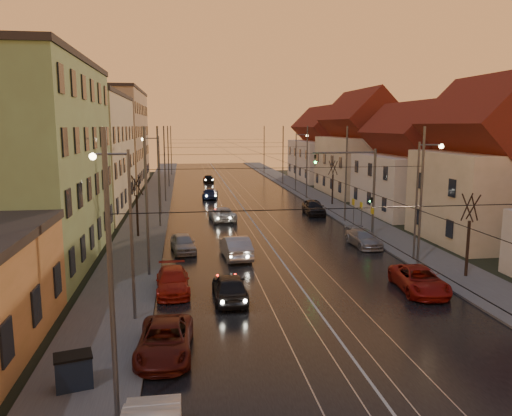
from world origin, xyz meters
name	(u,v)px	position (x,y,z in m)	size (l,w,h in m)	color
ground	(330,327)	(0.00, 0.00, 0.00)	(160.00, 160.00, 0.00)	black
road	(237,199)	(0.00, 40.00, 0.02)	(16.00, 120.00, 0.04)	black
sidewalk_left	(154,201)	(-10.00, 40.00, 0.07)	(4.00, 120.00, 0.15)	#4C4C4C
sidewalk_right	(315,197)	(10.00, 40.00, 0.07)	(4.00, 120.00, 0.15)	#4C4C4C
tram_rail_0	(219,199)	(-2.20, 40.00, 0.06)	(0.06, 120.00, 0.03)	gray
tram_rail_1	(230,199)	(-0.77, 40.00, 0.06)	(0.06, 120.00, 0.03)	gray
tram_rail_2	(243,199)	(0.77, 40.00, 0.06)	(0.06, 120.00, 0.03)	gray
tram_rail_3	(254,199)	(2.20, 40.00, 0.06)	(0.06, 120.00, 0.03)	gray
apartment_left_1	(13,165)	(-17.50, 14.00, 6.50)	(10.00, 18.00, 13.00)	#73915C
apartment_left_2	(77,155)	(-17.50, 34.00, 6.00)	(10.00, 20.00, 12.00)	beige
apartment_left_3	(109,139)	(-17.50, 58.00, 7.00)	(10.00, 24.00, 14.00)	#9A8963
house_right_1	(487,172)	(17.00, 15.00, 5.45)	(8.67, 10.20, 10.80)	beige
house_right_2	(412,169)	(17.00, 28.00, 4.64)	(9.18, 12.24, 9.20)	silver
house_right_3	(362,150)	(17.00, 43.00, 5.80)	(9.18, 14.28, 11.50)	beige
house_right_4	(324,150)	(17.00, 61.00, 5.05)	(9.18, 16.32, 10.00)	silver
catenary_pole_l_0	(111,280)	(-8.60, -6.00, 4.50)	(0.16, 0.16, 9.00)	#595B60
catenary_pole_l_1	(147,203)	(-8.60, 9.00, 4.50)	(0.16, 0.16, 9.00)	#595B60
catenary_pole_r_1	(421,197)	(8.60, 9.00, 4.50)	(0.16, 0.16, 9.00)	#595B60
catenary_pole_l_2	(159,178)	(-8.60, 24.00, 4.50)	(0.16, 0.16, 9.00)	#595B60
catenary_pole_r_2	(346,175)	(8.60, 24.00, 4.50)	(0.16, 0.16, 9.00)	#595B60
catenary_pole_l_3	(165,165)	(-8.60, 39.00, 4.50)	(0.16, 0.16, 9.00)	#595B60
catenary_pole_r_3	(307,163)	(8.60, 39.00, 4.50)	(0.16, 0.16, 9.00)	#595B60
catenary_pole_l_4	(168,157)	(-8.60, 54.00, 4.50)	(0.16, 0.16, 9.00)	#595B60
catenary_pole_r_4	(283,156)	(8.60, 54.00, 4.50)	(0.16, 0.16, 9.00)	#595B60
catenary_pole_l_5	(171,151)	(-8.60, 72.00, 4.50)	(0.16, 0.16, 9.00)	#595B60
catenary_pole_r_5	(264,150)	(8.60, 72.00, 4.50)	(0.16, 0.16, 9.00)	#595B60
street_lamp_0	(124,219)	(-9.10, 2.00, 4.89)	(1.75, 0.32, 8.00)	#595B60
street_lamp_1	(421,189)	(9.10, 10.00, 4.89)	(1.75, 0.32, 8.00)	#595B60
street_lamp_2	(156,168)	(-9.10, 30.00, 4.89)	(1.75, 0.32, 8.00)	#595B60
street_lamp_3	(298,156)	(9.10, 46.00, 4.89)	(1.75, 0.32, 8.00)	#595B60
traffic_light_mast	(362,181)	(7.99, 18.00, 4.60)	(5.30, 0.32, 7.20)	#595B60
bare_tree_0	(137,208)	(-10.20, 20.00, 2.49)	(1.09, 1.09, 5.11)	black
bare_tree_1	(468,238)	(10.20, 6.00, 2.49)	(1.09, 1.09, 5.11)	black
bare_tree_2	(333,184)	(10.40, 34.00, 2.49)	(1.09, 1.09, 5.11)	black
driving_car_0	(230,287)	(-4.15, 4.20, 0.73)	(1.72, 4.27, 1.45)	black
driving_car_1	(236,247)	(-2.97, 12.62, 0.79)	(1.66, 4.77, 1.57)	#AAA9AF
driving_car_2	(222,214)	(-2.84, 26.37, 0.66)	(2.20, 4.78, 1.33)	silver
driving_car_3	(210,193)	(-3.21, 41.23, 0.66)	(1.85, 4.56, 1.32)	#151E41
driving_car_4	(208,179)	(-2.51, 58.95, 0.67)	(1.58, 3.93, 1.34)	black
parked_left_1	(165,340)	(-7.28, -1.76, 0.64)	(2.11, 4.57, 1.27)	#53150E
parked_left_2	(173,281)	(-7.13, 5.94, 0.63)	(1.77, 4.36, 1.27)	#AD1F11
parked_left_3	(183,243)	(-6.57, 14.72, 0.67)	(1.58, 3.92, 1.34)	#A6A7AC
parked_right_0	(419,280)	(6.29, 4.11, 0.67)	(2.22, 4.81, 1.34)	maroon
parked_right_1	(363,238)	(6.94, 14.53, 0.63)	(1.75, 4.32, 1.25)	gray
parked_right_2	(314,207)	(6.71, 28.36, 0.77)	(1.82, 4.53, 1.54)	black
dumpster	(74,372)	(-10.28, -4.04, 0.70)	(1.20, 0.80, 1.10)	black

